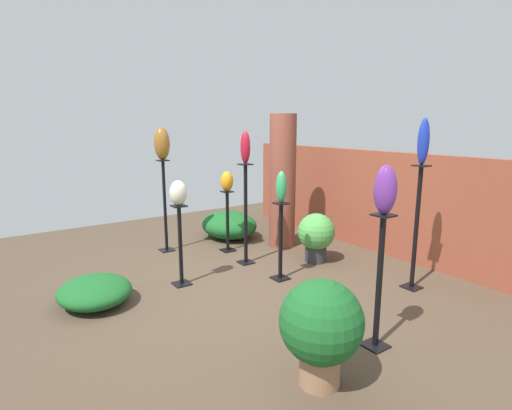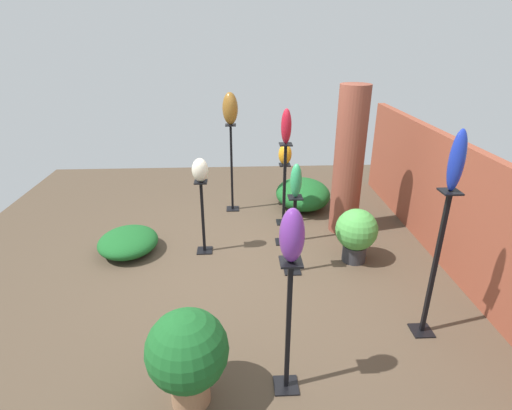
{
  "view_description": "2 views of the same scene",
  "coord_description": "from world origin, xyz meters",
  "views": [
    {
      "loc": [
        3.88,
        -2.49,
        1.93
      ],
      "look_at": [
        0.28,
        0.01,
        1.03
      ],
      "focal_mm": 28.0,
      "sensor_mm": 36.0,
      "label": 1
    },
    {
      "loc": [
        4.25,
        -0.17,
        2.67
      ],
      "look_at": [
        -0.26,
        0.05,
        0.71
      ],
      "focal_mm": 28.0,
      "sensor_mm": 36.0,
      "label": 2
    }
  ],
  "objects": [
    {
      "name": "art_vase_bronze",
      "position": [
        -1.74,
        -0.26,
        1.63
      ],
      "size": [
        0.22,
        0.23,
        0.48
      ],
      "primitive_type": "ellipsoid",
      "color": "brown",
      "rests_on": "pedestal_bronze"
    },
    {
      "name": "foliage_bed_west",
      "position": [
        -0.43,
        -1.62,
        0.15
      ],
      "size": [
        0.84,
        0.77,
        0.29
      ],
      "primitive_type": "ellipsoid",
      "color": "#195923",
      "rests_on": "ground"
    },
    {
      "name": "pedestal_bronze",
      "position": [
        -1.74,
        -0.26,
        0.64
      ],
      "size": [
        0.2,
        0.2,
        1.4
      ],
      "color": "black",
      "rests_on": "ground"
    },
    {
      "name": "pedestal_jade",
      "position": [
        0.15,
        0.47,
        0.44
      ],
      "size": [
        0.2,
        0.2,
        0.98
      ],
      "color": "black",
      "rests_on": "ground"
    },
    {
      "name": "foliage_bed_east",
      "position": [
        -1.81,
        0.9,
        0.22
      ],
      "size": [
        1.06,
        0.88,
        0.45
      ],
      "primitive_type": "ellipsoid",
      "color": "#195923",
      "rests_on": "ground"
    },
    {
      "name": "pedestal_violet",
      "position": [
        1.85,
        0.19,
        0.55
      ],
      "size": [
        0.2,
        0.2,
        1.19
      ],
      "color": "black",
      "rests_on": "ground"
    },
    {
      "name": "brick_wall_back",
      "position": [
        0.0,
        2.39,
        0.76
      ],
      "size": [
        5.6,
        0.12,
        1.53
      ],
      "primitive_type": "cube",
      "color": "brown",
      "rests_on": "ground"
    },
    {
      "name": "art_vase_violet",
      "position": [
        1.85,
        0.19,
        1.4
      ],
      "size": [
        0.19,
        0.18,
        0.41
      ],
      "primitive_type": "ellipsoid",
      "color": "#6B2D8C",
      "rests_on": "pedestal_violet"
    },
    {
      "name": "pedestal_ivory",
      "position": [
        -0.4,
        -0.62,
        0.45
      ],
      "size": [
        0.2,
        0.2,
        0.98
      ],
      "color": "black",
      "rests_on": "ground"
    },
    {
      "name": "art_vase_ruby",
      "position": [
        -0.59,
        0.44,
        1.61
      ],
      "size": [
        0.14,
        0.13,
        0.44
      ],
      "primitive_type": "ellipsoid",
      "color": "maroon",
      "rests_on": "pedestal_ruby"
    },
    {
      "name": "potted_plant_mid_left",
      "position": [
        -0.07,
        1.29,
        0.4
      ],
      "size": [
        0.52,
        0.52,
        0.69
      ],
      "color": "#2D2D33",
      "rests_on": "ground"
    },
    {
      "name": "brick_pillar",
      "position": [
        -0.94,
        1.36,
        1.03
      ],
      "size": [
        0.41,
        0.41,
        2.07
      ],
      "primitive_type": "cylinder",
      "color": "brown",
      "rests_on": "ground"
    },
    {
      "name": "art_vase_cobalt",
      "position": [
        1.27,
        1.59,
        1.73
      ],
      "size": [
        0.13,
        0.12,
        0.52
      ],
      "primitive_type": "ellipsoid",
      "color": "#192D9E",
      "rests_on": "pedestal_cobalt"
    },
    {
      "name": "ground_plane",
      "position": [
        0.0,
        0.0,
        0.0
      ],
      "size": [
        8.0,
        8.0,
        0.0
      ],
      "primitive_type": "plane",
      "color": "#4C3D2D"
    },
    {
      "name": "art_vase_amber",
      "position": [
        -1.2,
        0.51,
        1.08
      ],
      "size": [
        0.18,
        0.19,
        0.3
      ],
      "primitive_type": "ellipsoid",
      "color": "orange",
      "rests_on": "pedestal_amber"
    },
    {
      "name": "pedestal_ruby",
      "position": [
        -0.59,
        0.44,
        0.64
      ],
      "size": [
        0.2,
        0.2,
        1.39
      ],
      "color": "black",
      "rests_on": "ground"
    },
    {
      "name": "art_vase_jade",
      "position": [
        0.15,
        0.47,
        1.17
      ],
      "size": [
        0.14,
        0.13,
        0.39
      ],
      "primitive_type": "ellipsoid",
      "color": "#2D9356",
      "rests_on": "pedestal_jade"
    },
    {
      "name": "pedestal_cobalt",
      "position": [
        1.27,
        1.59,
        0.68
      ],
      "size": [
        0.2,
        0.2,
        1.47
      ],
      "color": "black",
      "rests_on": "ground"
    },
    {
      "name": "potted_plant_near_pillar",
      "position": [
        1.95,
        -0.57,
        0.47
      ],
      "size": [
        0.63,
        0.63,
        0.82
      ],
      "color": "#936B4C",
      "rests_on": "ground"
    },
    {
      "name": "pedestal_amber",
      "position": [
        -1.2,
        0.51,
        0.42
      ],
      "size": [
        0.2,
        0.2,
        0.93
      ],
      "color": "black",
      "rests_on": "ground"
    },
    {
      "name": "art_vase_ivory",
      "position": [
        -0.4,
        -0.62,
        1.13
      ],
      "size": [
        0.19,
        0.2,
        0.29
      ],
      "primitive_type": "ellipsoid",
      "color": "beige",
      "rests_on": "pedestal_ivory"
    }
  ]
}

